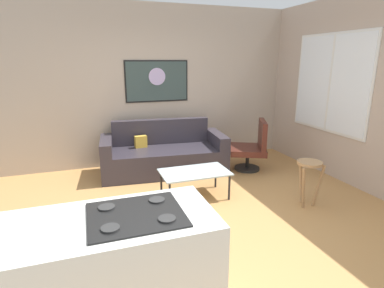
{
  "coord_description": "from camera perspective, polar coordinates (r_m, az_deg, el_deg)",
  "views": [
    {
      "loc": [
        -1.14,
        -3.12,
        1.86
      ],
      "look_at": [
        0.25,
        0.9,
        0.7
      ],
      "focal_mm": 28.98,
      "sensor_mm": 36.0,
      "label": 1
    }
  ],
  "objects": [
    {
      "name": "right_wall",
      "position": [
        5.11,
        28.9,
        8.23
      ],
      "size": [
        0.05,
        6.4,
        2.8
      ],
      "primitive_type": "cube",
      "color": "#B8A290",
      "rests_on": "ground"
    },
    {
      "name": "armchair",
      "position": [
        5.42,
        11.08,
        -0.52
      ],
      "size": [
        0.8,
        0.81,
        0.87
      ],
      "color": "black",
      "rests_on": "ground"
    },
    {
      "name": "wall_painting",
      "position": [
        5.65,
        -6.45,
        11.42
      ],
      "size": [
        1.14,
        0.03,
        0.73
      ],
      "color": "black"
    },
    {
      "name": "ground",
      "position": [
        3.81,
        0.94,
        -14.26
      ],
      "size": [
        6.4,
        6.4,
        0.04
      ],
      "primitive_type": "cube",
      "color": "tan"
    },
    {
      "name": "bar_stool",
      "position": [
        4.26,
        20.71,
        -4.76
      ],
      "size": [
        0.36,
        0.36,
        0.61
      ],
      "color": "#A67C51",
      "rests_on": "ground"
    },
    {
      "name": "kitchen_counter",
      "position": [
        2.3,
        -17.34,
        -23.39
      ],
      "size": [
        1.58,
        0.68,
        0.92
      ],
      "color": "white",
      "rests_on": "ground"
    },
    {
      "name": "coffee_table",
      "position": [
        4.27,
        0.49,
        -5.46
      ],
      "size": [
        0.93,
        0.56,
        0.38
      ],
      "color": "silver",
      "rests_on": "ground"
    },
    {
      "name": "back_wall",
      "position": [
        5.68,
        -7.55,
        10.48
      ],
      "size": [
        6.4,
        0.05,
        2.8
      ],
      "primitive_type": "cube",
      "color": "#B4A291",
      "rests_on": "ground"
    },
    {
      "name": "window",
      "position": [
        5.49,
        24.12,
        10.14
      ],
      "size": [
        0.03,
        1.59,
        1.55
      ],
      "color": "silver"
    },
    {
      "name": "couch",
      "position": [
        5.31,
        -5.23,
        -2.05
      ],
      "size": [
        2.12,
        1.07,
        0.85
      ],
      "color": "#312C35",
      "rests_on": "ground"
    }
  ]
}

